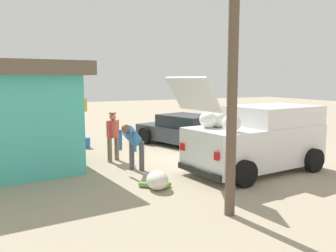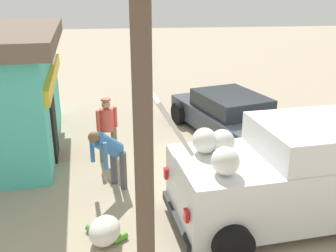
{
  "view_description": "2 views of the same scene",
  "coord_description": "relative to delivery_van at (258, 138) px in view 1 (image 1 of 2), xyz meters",
  "views": [
    {
      "loc": [
        -10.73,
        6.52,
        2.68
      ],
      "look_at": [
        -0.94,
        1.7,
        1.23
      ],
      "focal_mm": 38.65,
      "sensor_mm": 36.0,
      "label": 1
    },
    {
      "loc": [
        -8.74,
        2.58,
        4.22
      ],
      "look_at": [
        -0.72,
        1.65,
        1.24
      ],
      "focal_mm": 41.91,
      "sensor_mm": 36.0,
      "label": 2
    }
  ],
  "objects": [
    {
      "name": "vendor_standing",
      "position": [
        3.02,
        3.39,
        -0.05
      ],
      "size": [
        0.47,
        0.5,
        1.59
      ],
      "color": "#726047",
      "rests_on": "ground_plane"
    },
    {
      "name": "delivery_van",
      "position": [
        0.0,
        0.0,
        0.0
      ],
      "size": [
        2.59,
        4.68,
        2.71
      ],
      "color": "white",
      "rests_on": "ground_plane"
    },
    {
      "name": "parked_sedan",
      "position": [
        4.26,
        -0.06,
        -0.36
      ],
      "size": [
        4.69,
        3.09,
        1.24
      ],
      "color": "#383D47",
      "rests_on": "ground_plane"
    },
    {
      "name": "utility_pole",
      "position": [
        -2.5,
        2.77,
        1.39
      ],
      "size": [
        0.2,
        0.2,
        4.68
      ],
      "primitive_type": "cylinder",
      "color": "brown",
      "rests_on": "ground_plane"
    },
    {
      "name": "unloaded_banana_pile",
      "position": [
        -0.37,
        3.37,
        -0.74
      ],
      "size": [
        0.81,
        0.76,
        0.45
      ],
      "color": "silver",
      "rests_on": "ground_plane"
    },
    {
      "name": "ground_plane",
      "position": [
        2.62,
        0.37,
        -0.95
      ],
      "size": [
        60.0,
        60.0,
        0.0
      ],
      "primitive_type": "plane",
      "color": "tan"
    },
    {
      "name": "customer_bending",
      "position": [
        1.46,
        3.3,
        -0.07
      ],
      "size": [
        0.73,
        0.76,
        1.42
      ],
      "color": "#4C4C51",
      "rests_on": "ground_plane"
    },
    {
      "name": "paint_bucket",
      "position": [
        5.62,
        3.63,
        -0.75
      ],
      "size": [
        0.28,
        0.28,
        0.4
      ],
      "primitive_type": "cylinder",
      "color": "blue",
      "rests_on": "ground_plane"
    }
  ]
}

